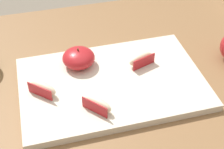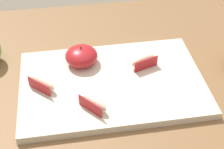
{
  "view_description": "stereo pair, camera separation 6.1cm",
  "coord_description": "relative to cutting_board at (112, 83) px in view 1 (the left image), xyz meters",
  "views": [
    {
      "loc": [
        -0.22,
        -0.63,
        1.32
      ],
      "look_at": [
        -0.06,
        -0.03,
        0.78
      ],
      "focal_mm": 53.66,
      "sensor_mm": 36.0,
      "label": 1
    },
    {
      "loc": [
        -0.16,
        -0.64,
        1.32
      ],
      "look_at": [
        -0.06,
        -0.03,
        0.78
      ],
      "focal_mm": 53.66,
      "sensor_mm": 36.0,
      "label": 2
    }
  ],
  "objects": [
    {
      "name": "apple_wedge_back",
      "position": [
        -0.06,
        -0.08,
        0.03
      ],
      "size": [
        0.07,
        0.07,
        0.03
      ],
      "color": "beige",
      "rests_on": "cutting_board"
    },
    {
      "name": "apple_wedge_right",
      "position": [
        -0.17,
        -0.0,
        0.03
      ],
      "size": [
        0.07,
        0.07,
        0.03
      ],
      "color": "beige",
      "rests_on": "cutting_board"
    },
    {
      "name": "apple_wedge_near_knife",
      "position": [
        0.09,
        0.04,
        0.03
      ],
      "size": [
        0.08,
        0.05,
        0.03
      ],
      "color": "beige",
      "rests_on": "cutting_board"
    },
    {
      "name": "dining_table",
      "position": [
        0.06,
        0.03,
        -0.12
      ],
      "size": [
        1.35,
        0.78,
        0.74
      ],
      "color": "brown",
      "rests_on": "ground_plane"
    },
    {
      "name": "cutting_board",
      "position": [
        0.0,
        0.0,
        0.0
      ],
      "size": [
        0.46,
        0.3,
        0.02
      ],
      "color": "beige",
      "rests_on": "dining_table"
    },
    {
      "name": "apple_half_skin_up",
      "position": [
        -0.07,
        0.08,
        0.03
      ],
      "size": [
        0.08,
        0.08,
        0.05
      ],
      "color": "#B21E23",
      "rests_on": "cutting_board"
    }
  ]
}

